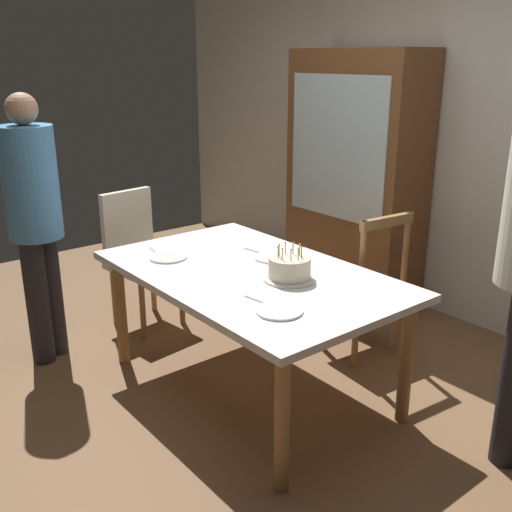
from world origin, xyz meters
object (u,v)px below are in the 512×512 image
at_px(birthday_cake, 290,269).
at_px(chair_spindle_back, 363,286).
at_px(chair_upholstered, 138,251).
at_px(plate_near_guest, 279,311).
at_px(person_celebrant, 34,215).
at_px(plate_near_celebrant, 168,257).
at_px(dining_table, 250,284).
at_px(plate_far_side, 273,257).
at_px(china_cabinet, 355,178).

height_order(birthday_cake, chair_spindle_back, chair_spindle_back).
relative_size(birthday_cake, chair_upholstered, 0.29).
height_order(plate_near_guest, person_celebrant, person_celebrant).
xyz_separation_m(birthday_cake, chair_spindle_back, (-0.15, 0.76, -0.33)).
bearing_deg(chair_spindle_back, plate_near_celebrant, -117.27).
relative_size(dining_table, plate_far_side, 7.80).
relative_size(birthday_cake, chair_spindle_back, 0.29).
bearing_deg(chair_spindle_back, person_celebrant, -126.80).
distance_m(chair_spindle_back, chair_upholstered, 1.59).
bearing_deg(chair_upholstered, plate_far_side, 13.03).
height_order(chair_upholstered, person_celebrant, person_celebrant).
relative_size(plate_near_celebrant, plate_far_side, 1.00).
xyz_separation_m(birthday_cake, plate_near_guest, (0.28, -0.32, -0.05)).
bearing_deg(person_celebrant, china_cabinet, 78.95).
xyz_separation_m(birthday_cake, china_cabinet, (-0.89, 1.48, 0.17)).
distance_m(plate_near_celebrant, chair_spindle_back, 1.24).
xyz_separation_m(chair_spindle_back, china_cabinet, (-0.75, 0.72, 0.49)).
bearing_deg(plate_far_side, plate_near_celebrant, -129.21).
distance_m(dining_table, chair_upholstered, 1.25).
bearing_deg(chair_spindle_back, birthday_cake, -79.15).
height_order(plate_near_celebrant, plate_near_guest, same).
height_order(person_celebrant, china_cabinet, china_cabinet).
height_order(dining_table, plate_near_guest, plate_near_guest).
height_order(birthday_cake, plate_near_guest, birthday_cake).
distance_m(birthday_cake, chair_upholstered, 1.50).
xyz_separation_m(dining_table, chair_spindle_back, (0.08, 0.84, -0.19)).
xyz_separation_m(dining_table, plate_near_guest, (0.51, -0.24, 0.08)).
bearing_deg(plate_far_side, china_cabinet, 113.63).
bearing_deg(chair_spindle_back, plate_near_guest, -68.27).
bearing_deg(china_cabinet, chair_spindle_back, -43.69).
bearing_deg(china_cabinet, dining_table, -66.92).
distance_m(dining_table, plate_far_side, 0.27).
bearing_deg(chair_upholstered, dining_table, 1.48).
bearing_deg(plate_near_guest, china_cabinet, 123.30).
height_order(chair_spindle_back, china_cabinet, china_cabinet).
bearing_deg(chair_upholstered, birthday_cake, 4.34).
relative_size(dining_table, china_cabinet, 0.90).
distance_m(plate_near_celebrant, plate_far_side, 0.61).
bearing_deg(dining_table, plate_far_side, 109.93).
relative_size(plate_near_celebrant, chair_spindle_back, 0.23).
bearing_deg(plate_far_side, chair_spindle_back, 74.30).
xyz_separation_m(chair_spindle_back, person_celebrant, (-1.20, -1.61, 0.48)).
height_order(birthday_cake, chair_upholstered, chair_upholstered).
bearing_deg(plate_near_celebrant, plate_far_side, 50.79).
relative_size(birthday_cake, plate_near_celebrant, 1.27).
height_order(dining_table, birthday_cake, birthday_cake).
bearing_deg(person_celebrant, chair_spindle_back, 53.20).
height_order(plate_near_celebrant, plate_far_side, same).
relative_size(dining_table, birthday_cake, 6.13).
relative_size(chair_spindle_back, chair_upholstered, 1.00).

